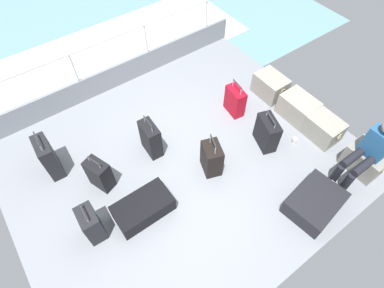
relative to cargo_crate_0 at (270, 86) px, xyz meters
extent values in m
cube|color=gray|center=(0.30, -2.14, -0.23)|extent=(4.40, 5.20, 0.06)
cube|color=gray|center=(-1.87, -2.14, 0.02)|extent=(0.06, 5.20, 0.45)
cylinder|color=silver|center=(-1.87, -2.83, 0.30)|extent=(0.04, 0.04, 1.00)
cylinder|color=silver|center=(-1.87, -1.44, 0.30)|extent=(0.04, 0.04, 1.00)
cylinder|color=silver|center=(-1.87, -0.06, 0.30)|extent=(0.04, 0.04, 1.00)
cylinder|color=silver|center=(-1.87, -2.14, 0.80)|extent=(0.04, 4.16, 0.04)
cube|color=white|center=(-3.30, -2.14, -0.54)|extent=(2.40, 7.28, 0.01)
cube|color=gray|center=(0.00, 0.00, 0.00)|extent=(0.57, 0.42, 0.40)
torus|color=tan|center=(-0.29, 0.00, 0.08)|extent=(0.02, 0.12, 0.12)
torus|color=tan|center=(0.29, 0.00, 0.08)|extent=(0.02, 0.12, 0.12)
cube|color=#9E9989|center=(0.67, 0.00, 0.00)|extent=(0.60, 0.44, 0.40)
torus|color=tan|center=(0.36, 0.00, 0.08)|extent=(0.02, 0.12, 0.12)
torus|color=tan|center=(0.98, 0.00, 0.08)|extent=(0.02, 0.12, 0.12)
cube|color=gray|center=(1.24, -0.01, -0.01)|extent=(0.54, 0.41, 0.39)
torus|color=tan|center=(0.95, -0.01, 0.07)|extent=(0.02, 0.12, 0.12)
torus|color=tan|center=(1.52, -0.01, 0.07)|extent=(0.02, 0.12, 0.12)
cube|color=gray|center=(2.01, 0.01, 0.00)|extent=(0.55, 0.41, 0.41)
torus|color=tan|center=(1.73, 0.01, 0.09)|extent=(0.02, 0.12, 0.12)
torus|color=tan|center=(2.30, 0.01, 0.09)|extent=(0.02, 0.12, 0.12)
cube|color=#26598C|center=(2.01, -0.04, 0.45)|extent=(0.34, 0.20, 0.48)
cylinder|color=black|center=(2.10, -0.34, 0.25)|extent=(0.12, 0.40, 0.12)
cylinder|color=black|center=(2.10, -0.54, 0.00)|extent=(0.11, 0.11, 0.41)
cylinder|color=black|center=(1.92, -0.34, 0.25)|extent=(0.12, 0.40, 0.12)
cylinder|color=black|center=(1.92, -0.54, 0.00)|extent=(0.11, 0.11, 0.41)
cube|color=black|center=(-0.07, -3.36, 0.06)|extent=(0.40, 0.32, 0.53)
cylinder|color=#A5A8AD|center=(-0.17, -3.39, 0.37)|extent=(0.02, 0.02, 0.09)
cylinder|color=#A5A8AD|center=(0.03, -3.32, 0.37)|extent=(0.02, 0.02, 0.09)
cylinder|color=#2D2D2D|center=(-0.07, -3.36, 0.41)|extent=(0.22, 0.10, 0.02)
cube|color=silver|center=(-0.11, -3.25, 0.24)|extent=(0.05, 0.02, 0.08)
cube|color=black|center=(-0.73, -3.84, 0.13)|extent=(0.44, 0.22, 0.66)
cylinder|color=#A5A8AD|center=(-0.86, -3.83, 0.52)|extent=(0.02, 0.02, 0.12)
cylinder|color=#A5A8AD|center=(-0.60, -3.85, 0.52)|extent=(0.02, 0.02, 0.12)
cylinder|color=#2D2D2D|center=(-0.73, -3.84, 0.58)|extent=(0.28, 0.03, 0.02)
cube|color=green|center=(-0.72, -3.74, 0.24)|extent=(0.05, 0.01, 0.08)
cube|color=black|center=(-0.17, -2.43, 0.09)|extent=(0.40, 0.22, 0.59)
cylinder|color=#A5A8AD|center=(-0.28, -2.43, 0.45)|extent=(0.02, 0.02, 0.12)
cylinder|color=#A5A8AD|center=(-0.05, -2.44, 0.45)|extent=(0.02, 0.02, 0.12)
cylinder|color=#2D2D2D|center=(-0.17, -2.43, 0.51)|extent=(0.26, 0.03, 0.02)
cube|color=silver|center=(-0.16, -2.33, 0.18)|extent=(0.05, 0.01, 0.08)
cube|color=black|center=(0.66, -1.88, 0.07)|extent=(0.41, 0.35, 0.54)
cylinder|color=#A5A8AD|center=(0.56, -1.85, 0.42)|extent=(0.02, 0.02, 0.17)
cylinder|color=#A5A8AD|center=(0.76, -1.92, 0.42)|extent=(0.02, 0.02, 0.17)
cylinder|color=#2D2D2D|center=(0.66, -1.88, 0.51)|extent=(0.22, 0.09, 0.02)
cube|color=silver|center=(0.71, -1.76, 0.25)|extent=(0.05, 0.02, 0.08)
cube|color=black|center=(0.79, -0.87, 0.07)|extent=(0.49, 0.35, 0.54)
cylinder|color=#A5A8AD|center=(0.66, -0.83, 0.38)|extent=(0.02, 0.02, 0.09)
cylinder|color=#A5A8AD|center=(0.92, -0.91, 0.38)|extent=(0.02, 0.02, 0.09)
cylinder|color=#2D2D2D|center=(0.79, -0.87, 0.42)|extent=(0.28, 0.11, 0.02)
cube|color=white|center=(0.83, -0.76, 0.15)|extent=(0.05, 0.02, 0.08)
cube|color=black|center=(0.69, -3.10, -0.06)|extent=(0.45, 0.80, 0.27)
cube|color=white|center=(0.69, -2.69, -0.04)|extent=(0.05, 0.01, 0.08)
cube|color=#B70C1E|center=(-0.05, -0.81, 0.05)|extent=(0.41, 0.25, 0.51)
cylinder|color=#A5A8AD|center=(-0.16, -0.80, 0.37)|extent=(0.02, 0.02, 0.14)
cylinder|color=#A5A8AD|center=(0.06, -0.83, 0.37)|extent=(0.02, 0.02, 0.14)
cylinder|color=#2D2D2D|center=(-0.05, -0.81, 0.44)|extent=(0.25, 0.05, 0.02)
cube|color=silver|center=(-0.04, -0.71, 0.12)|extent=(0.05, 0.01, 0.08)
cube|color=black|center=(2.03, -1.11, -0.06)|extent=(0.69, 0.85, 0.28)
cube|color=silver|center=(1.98, -0.73, 0.03)|extent=(0.05, 0.01, 0.08)
cube|color=black|center=(0.56, -3.77, 0.08)|extent=(0.36, 0.24, 0.55)
cylinder|color=#A5A8AD|center=(0.45, -3.77, 0.40)|extent=(0.02, 0.02, 0.10)
cylinder|color=#A5A8AD|center=(0.66, -3.78, 0.40)|extent=(0.02, 0.02, 0.10)
cylinder|color=#2D2D2D|center=(0.56, -3.77, 0.45)|extent=(0.23, 0.03, 0.02)
cube|color=green|center=(0.56, -3.66, 0.24)|extent=(0.05, 0.01, 0.08)
cylinder|color=white|center=(1.08, -0.46, -0.15)|extent=(0.08, 0.08, 0.10)
camera|label=1|loc=(2.58, -3.63, 3.90)|focal=29.03mm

